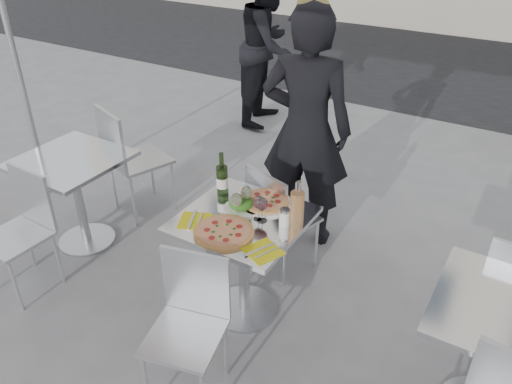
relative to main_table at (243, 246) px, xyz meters
The scene contains 23 objects.
ground 0.54m from the main_table, ahead, with size 80.00×80.00×0.00m, color slate.
street_asphalt 6.52m from the main_table, 90.00° to the left, with size 24.00×5.00×0.00m, color black.
main_table is the anchor object (origin of this frame).
side_table_left 1.50m from the main_table, behind, with size 0.72×0.72×0.75m.
side_table_right 1.50m from the main_table, ahead, with size 0.72×0.72×0.75m.
chair_far 0.47m from the main_table, 93.27° to the left, with size 0.49×0.49×0.85m.
chair_near 0.61m from the main_table, 85.30° to the right, with size 0.46×0.47×0.84m.
side_chair_lfar 1.55m from the main_table, 160.41° to the left, with size 0.57×0.58×0.97m.
side_chair_lnear 1.52m from the main_table, 160.58° to the right, with size 0.41×0.42×0.86m.
woman_diner 1.06m from the main_table, 94.42° to the left, with size 0.67×0.44×1.85m, color black.
pedestrian_a 3.33m from the main_table, 117.33° to the left, with size 0.88×0.69×1.82m, color black.
pizza_near 0.30m from the main_table, 91.71° to the right, with size 0.35×0.35×0.02m.
pizza_far 0.31m from the main_table, 79.37° to the left, with size 0.33×0.33×0.03m.
salad_plate 0.26m from the main_table, 129.29° to the left, with size 0.22×0.22×0.09m.
wine_bottle 0.44m from the main_table, 148.18° to the left, with size 0.07×0.08×0.29m.
carafe 0.46m from the main_table, 16.83° to the left, with size 0.08×0.08×0.29m.
sugar_shaker 0.37m from the main_table, 13.89° to the left, with size 0.06×0.06×0.11m.
wineglass_white_a 0.32m from the main_table, behind, with size 0.07×0.07×0.16m.
wineglass_white_b 0.34m from the main_table, 110.12° to the left, with size 0.07×0.07×0.16m.
wineglass_red_a 0.33m from the main_table, 22.78° to the left, with size 0.07×0.07×0.16m.
wineglass_red_b 0.34m from the main_table, 14.79° to the left, with size 0.07×0.07×0.16m.
napkin_left 0.36m from the main_table, 141.25° to the right, with size 0.24×0.24×0.01m.
napkin_right 0.41m from the main_table, 39.32° to the right, with size 0.24×0.24×0.01m.
Camera 1 is at (1.35, -2.08, 2.41)m, focal length 35.00 mm.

